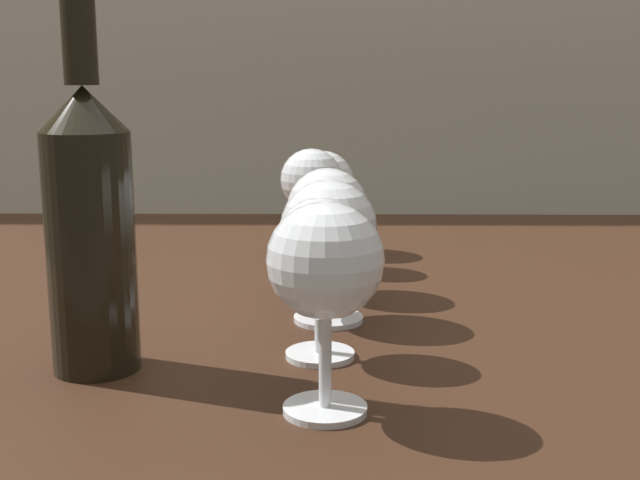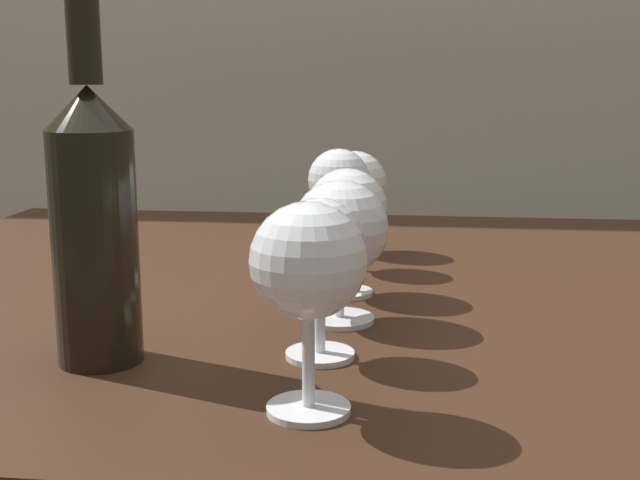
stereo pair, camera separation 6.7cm
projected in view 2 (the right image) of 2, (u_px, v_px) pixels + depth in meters
dining_table at (402, 365)px, 0.94m from camera, size 1.31×0.94×0.77m
wine_glass_chardonnay at (308, 265)px, 0.56m from camera, size 0.08×0.08×0.15m
wine_glass_merlot at (320, 247)px, 0.67m from camera, size 0.07×0.07×0.14m
wine_glass_empty at (340, 231)px, 0.77m from camera, size 0.09×0.09×0.14m
wine_glass_pinot at (347, 210)px, 0.87m from camera, size 0.09×0.09×0.14m
wine_glass_cabernet at (339, 183)px, 0.98m from camera, size 0.07×0.07×0.15m
wine_glass_rose at (355, 185)px, 1.08m from camera, size 0.08×0.08×0.13m
wine_bottle at (94, 217)px, 0.66m from camera, size 0.07×0.07×0.31m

